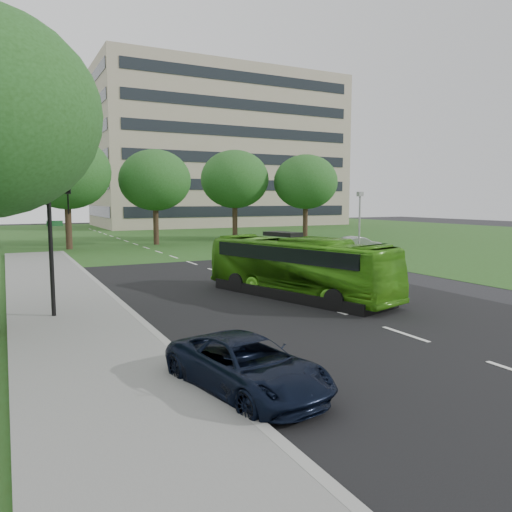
# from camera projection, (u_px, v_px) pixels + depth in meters

# --- Properties ---
(ground) EXTENTS (160.00, 160.00, 0.00)m
(ground) POSITION_uv_depth(u_px,v_px,m) (303.00, 301.00, 21.02)
(ground) COLOR black
(ground) RESTS_ON ground
(street_surfaces) EXTENTS (120.00, 120.00, 0.15)m
(street_surfaces) POSITION_uv_depth(u_px,v_px,m) (152.00, 251.00, 41.03)
(street_surfaces) COLOR black
(street_surfaces) RESTS_ON ground
(office_building) EXTENTS (40.10, 20.10, 25.00)m
(office_building) POSITION_uv_depth(u_px,v_px,m) (219.00, 151.00, 84.42)
(office_building) COLOR tan
(office_building) RESTS_ON ground
(tree_park_b) EXTENTS (7.40, 7.40, 9.71)m
(tree_park_b) POSITION_uv_depth(u_px,v_px,m) (66.00, 172.00, 42.12)
(tree_park_b) COLOR black
(tree_park_b) RESTS_ON ground
(tree_park_c) EXTENTS (6.72, 6.72, 8.93)m
(tree_park_c) POSITION_uv_depth(u_px,v_px,m) (155.00, 180.00, 46.69)
(tree_park_c) COLOR black
(tree_park_c) RESTS_ON ground
(tree_park_d) EXTENTS (7.10, 7.10, 9.39)m
(tree_park_d) POSITION_uv_depth(u_px,v_px,m) (235.00, 179.00, 51.98)
(tree_park_d) COLOR black
(tree_park_d) RESTS_ON ground
(tree_park_e) EXTENTS (6.74, 6.74, 8.98)m
(tree_park_e) POSITION_uv_depth(u_px,v_px,m) (306.00, 182.00, 52.55)
(tree_park_e) COLOR black
(tree_park_e) RESTS_ON ground
(bus) EXTENTS (4.85, 9.65, 2.62)m
(bus) POSITION_uv_depth(u_px,v_px,m) (298.00, 267.00, 21.64)
(bus) COLOR #419216
(bus) RESTS_ON ground
(sedan) EXTENTS (4.08, 1.49, 1.34)m
(sedan) POSITION_uv_depth(u_px,v_px,m) (358.00, 245.00, 39.69)
(sedan) COLOR #98979C
(sedan) RESTS_ON ground
(suv) EXTENTS (2.79, 4.65, 1.21)m
(suv) POSITION_uv_depth(u_px,v_px,m) (247.00, 365.00, 10.95)
(suv) COLOR black
(suv) RESTS_ON ground
(traffic_light) EXTENTS (0.85, 0.25, 5.32)m
(traffic_light) POSITION_uv_depth(u_px,v_px,m) (55.00, 231.00, 17.40)
(traffic_light) COLOR black
(traffic_light) RESTS_ON ground
(camera_pole) EXTENTS (0.40, 0.34, 4.83)m
(camera_pole) POSITION_uv_depth(u_px,v_px,m) (360.00, 215.00, 36.89)
(camera_pole) COLOR gray
(camera_pole) RESTS_ON ground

